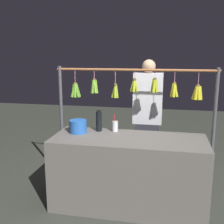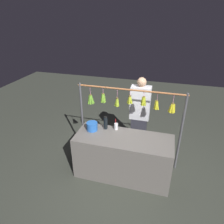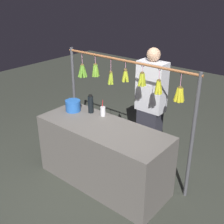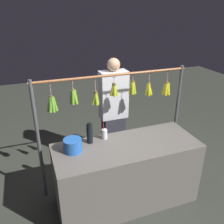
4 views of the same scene
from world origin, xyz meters
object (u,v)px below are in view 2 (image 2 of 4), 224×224
(blue_bucket, at_px, (92,126))
(vendor_person, at_px, (139,117))
(water_bottle, at_px, (106,123))
(drink_cup, at_px, (116,126))

(blue_bucket, height_order, vendor_person, vendor_person)
(water_bottle, height_order, drink_cup, water_bottle)
(water_bottle, relative_size, drink_cup, 1.21)
(drink_cup, xyz_separation_m, vendor_person, (-0.36, -0.64, -0.06))
(water_bottle, bearing_deg, blue_bucket, 26.18)
(water_bottle, bearing_deg, vendor_person, -129.86)
(drink_cup, bearing_deg, water_bottle, 8.23)
(water_bottle, distance_m, drink_cup, 0.21)
(blue_bucket, relative_size, drink_cup, 0.96)
(blue_bucket, relative_size, vendor_person, 0.12)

